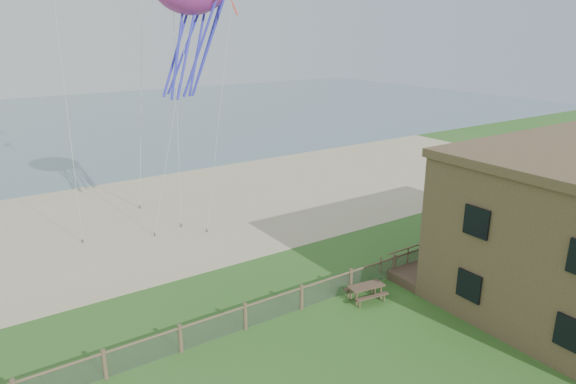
% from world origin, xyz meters
% --- Properties ---
extents(ground, '(160.00, 160.00, 0.00)m').
position_xyz_m(ground, '(0.00, 0.00, 0.00)').
color(ground, '#2F6322').
rests_on(ground, ground).
extents(sand_beach, '(72.00, 20.00, 0.02)m').
position_xyz_m(sand_beach, '(0.00, 22.00, 0.00)').
color(sand_beach, tan).
rests_on(sand_beach, ground).
extents(ocean, '(160.00, 68.00, 0.02)m').
position_xyz_m(ocean, '(0.00, 66.00, 0.00)').
color(ocean, slate).
rests_on(ocean, ground).
extents(chainlink_fence, '(36.20, 0.20, 1.25)m').
position_xyz_m(chainlink_fence, '(0.00, 6.00, 0.55)').
color(chainlink_fence, brown).
rests_on(chainlink_fence, ground).
extents(motel_deck, '(15.00, 2.00, 0.50)m').
position_xyz_m(motel_deck, '(13.00, 5.00, 0.25)').
color(motel_deck, '#4F3D2D').
rests_on(motel_deck, ground).
extents(picnic_table, '(1.95, 1.59, 0.74)m').
position_xyz_m(picnic_table, '(3.12, 5.00, 0.37)').
color(picnic_table, '#4F3D2D').
rests_on(picnic_table, ground).
extents(octopus_kite, '(4.25, 3.30, 7.96)m').
position_xyz_m(octopus_kite, '(-0.56, 15.49, 12.81)').
color(octopus_kite, '#FF2C28').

